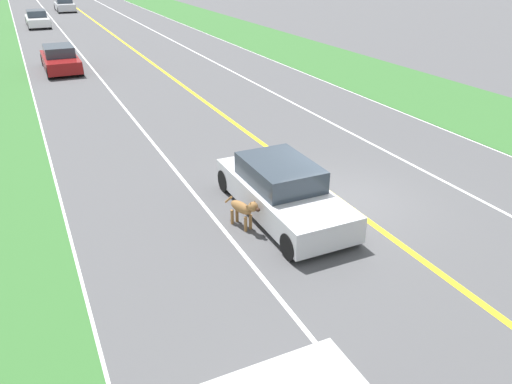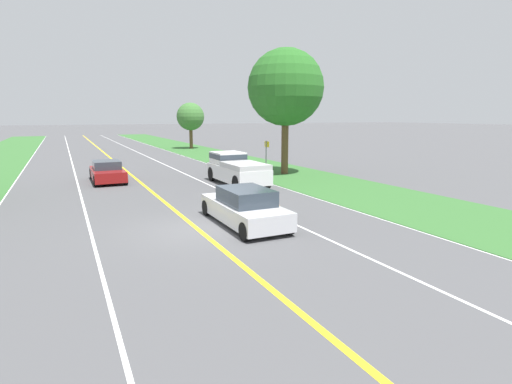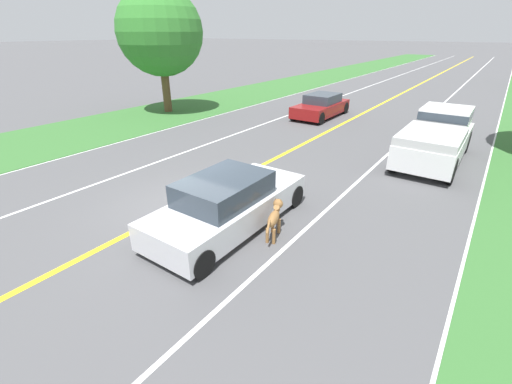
% 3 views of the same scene
% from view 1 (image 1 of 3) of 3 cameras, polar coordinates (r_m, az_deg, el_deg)
% --- Properties ---
extents(ground_plane, '(400.00, 400.00, 0.00)m').
position_cam_1_polar(ground_plane, '(13.87, 9.69, -1.02)').
color(ground_plane, '#4C4C4F').
extents(centre_divider_line, '(0.18, 160.00, 0.01)m').
position_cam_1_polar(centre_divider_line, '(13.87, 9.69, -1.01)').
color(centre_divider_line, yellow).
rests_on(centre_divider_line, ground).
extents(lane_edge_line_right, '(0.14, 160.00, 0.01)m').
position_cam_1_polar(lane_edge_line_right, '(11.80, -19.98, -7.59)').
color(lane_edge_line_right, white).
rests_on(lane_edge_line_right, ground).
extents(lane_dash_same_dir, '(0.10, 160.00, 0.01)m').
position_cam_1_polar(lane_dash_same_dir, '(12.39, -3.85, -4.17)').
color(lane_dash_same_dir, white).
rests_on(lane_dash_same_dir, ground).
extents(lane_dash_oncoming, '(0.10, 160.00, 0.01)m').
position_cam_1_polar(lane_dash_oncoming, '(15.99, 20.13, 1.48)').
color(lane_dash_oncoming, white).
rests_on(lane_dash_oncoming, ground).
extents(ego_car, '(1.85, 4.65, 1.39)m').
position_cam_1_polar(ego_car, '(12.79, 2.98, 0.14)').
color(ego_car, silver).
rests_on(ego_car, ground).
extents(dog, '(0.51, 1.23, 0.86)m').
position_cam_1_polar(dog, '(12.14, -1.40, -1.91)').
color(dog, olive).
rests_on(dog, ground).
extents(car_trailing_near, '(1.84, 4.66, 1.34)m').
position_cam_1_polar(car_trailing_near, '(31.04, -21.47, 13.95)').
color(car_trailing_near, maroon).
rests_on(car_trailing_near, ground).
extents(car_trailing_mid, '(1.83, 4.76, 1.37)m').
position_cam_1_polar(car_trailing_mid, '(50.28, -23.73, 17.66)').
color(car_trailing_mid, white).
rests_on(car_trailing_mid, ground).
extents(car_trailing_far, '(1.90, 4.40, 1.36)m').
position_cam_1_polar(car_trailing_far, '(61.94, -21.03, 19.31)').
color(car_trailing_far, silver).
rests_on(car_trailing_far, ground).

